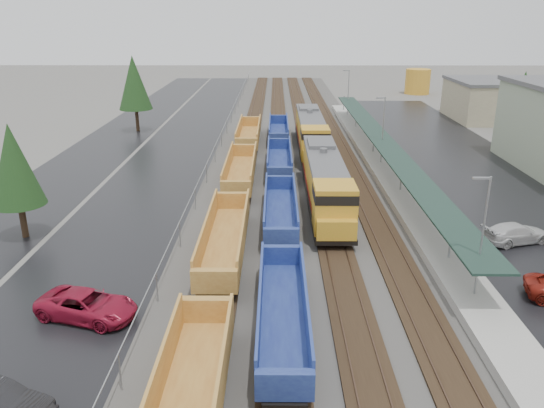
{
  "coord_description": "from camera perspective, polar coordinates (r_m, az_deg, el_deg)",
  "views": [
    {
      "loc": [
        -2.41,
        -8.12,
        16.41
      ],
      "look_at": [
        -2.69,
        32.17,
        2.0
      ],
      "focal_mm": 35.0,
      "sensor_mm": 36.0,
      "label": 1
    }
  ],
  "objects": [
    {
      "name": "station_platform",
      "position": [
        61.37,
        11.62,
        4.47
      ],
      "size": [
        3.0,
        80.0,
        8.0
      ],
      "color": "#9E9B93",
      "rests_on": "ground"
    },
    {
      "name": "distant_hills",
      "position": [
        224.44,
        12.99,
        15.01
      ],
      "size": [
        301.0,
        140.0,
        25.2
      ],
      "color": "#4C5F4A",
      "rests_on": "ground"
    },
    {
      "name": "well_string_blue",
      "position": [
        36.42,
        1.02,
        -5.08
      ],
      "size": [
        2.61,
        93.35,
        2.32
      ],
      "color": "navy",
      "rests_on": "ground"
    },
    {
      "name": "chainlink_fence",
      "position": [
        68.55,
        -5.59,
        7.12
      ],
      "size": [
        0.08,
        160.04,
        2.02
      ],
      "color": "gray",
      "rests_on": "ground"
    },
    {
      "name": "storage_tank",
      "position": [
        123.02,
        15.39,
        12.59
      ],
      "size": [
        5.33,
        5.33,
        5.33
      ],
      "primitive_type": "cylinder",
      "color": "gold",
      "rests_on": "ground"
    },
    {
      "name": "tree_west_near",
      "position": [
        44.15,
        -26.02,
        3.78
      ],
      "size": [
        3.96,
        3.96,
        9.0
      ],
      "color": "#332316",
      "rests_on": "ground"
    },
    {
      "name": "east_commuter_lot",
      "position": [
        64.07,
        19.95,
        3.65
      ],
      "size": [
        16.0,
        100.0,
        0.02
      ],
      "primitive_type": "cube",
      "color": "black",
      "rests_on": "ground"
    },
    {
      "name": "trackbed",
      "position": [
        70.07,
        2.38,
        6.25
      ],
      "size": [
        14.6,
        160.0,
        0.22
      ],
      "color": "black",
      "rests_on": "ground"
    },
    {
      "name": "tree_west_far",
      "position": [
        81.32,
        -14.62,
        12.51
      ],
      "size": [
        4.84,
        4.84,
        11.0
      ],
      "color": "#332316",
      "rests_on": "ground"
    },
    {
      "name": "west_parking_lot",
      "position": [
        71.19,
        -9.85,
        6.07
      ],
      "size": [
        10.0,
        160.0,
        0.02
      ],
      "primitive_type": "cube",
      "color": "black",
      "rests_on": "ground"
    },
    {
      "name": "tree_east",
      "position": [
        73.45,
        25.27,
        10.07
      ],
      "size": [
        4.4,
        4.4,
        10.0
      ],
      "color": "#332316",
      "rests_on": "ground"
    },
    {
      "name": "west_road",
      "position": [
        73.62,
        -17.57,
        5.89
      ],
      "size": [
        9.0,
        160.0,
        0.02
      ],
      "primitive_type": "cube",
      "color": "black",
      "rests_on": "ground"
    },
    {
      "name": "parked_car_east_c",
      "position": [
        44.33,
        24.74,
        -2.89
      ],
      "size": [
        3.59,
        5.66,
        1.53
      ],
      "primitive_type": "imported",
      "rotation": [
        0.0,
        0.0,
        1.87
      ],
      "color": "silver",
      "rests_on": "ground"
    },
    {
      "name": "ballast_strip",
      "position": [
        70.1,
        2.38,
        6.16
      ],
      "size": [
        20.0,
        160.0,
        0.08
      ],
      "primitive_type": "cube",
      "color": "#302D2B",
      "rests_on": "ground"
    },
    {
      "name": "locomotive_trail",
      "position": [
        67.3,
        4.19,
        7.7
      ],
      "size": [
        3.16,
        20.84,
        4.72
      ],
      "color": "black",
      "rests_on": "ground"
    },
    {
      "name": "well_string_yellow",
      "position": [
        38.26,
        -5.03,
        -3.78
      ],
      "size": [
        2.82,
        85.31,
        2.5
      ],
      "color": "#A86F2E",
      "rests_on": "ground"
    },
    {
      "name": "locomotive_lead",
      "position": [
        47.02,
        5.77,
        2.37
      ],
      "size": [
        3.16,
        20.84,
        4.72
      ],
      "color": "black",
      "rests_on": "ground"
    },
    {
      "name": "parked_car_west_c",
      "position": [
        32.47,
        -19.27,
        -10.27
      ],
      "size": [
        4.19,
        6.3,
        1.61
      ],
      "primitive_type": "imported",
      "rotation": [
        0.0,
        0.0,
        1.28
      ],
      "color": "maroon",
      "rests_on": "ground"
    }
  ]
}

